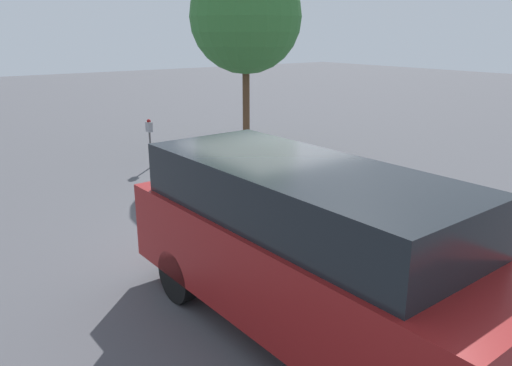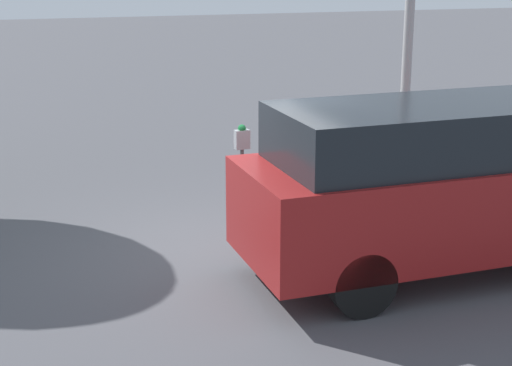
# 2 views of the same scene
# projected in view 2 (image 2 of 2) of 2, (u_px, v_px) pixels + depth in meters

# --- Properties ---
(ground_plane) EXTENTS (80.00, 80.00, 0.00)m
(ground_plane) POSITION_uv_depth(u_px,v_px,m) (227.00, 250.00, 10.22)
(ground_plane) COLOR #4C4C51
(parking_meter_near) EXTENTS (0.21, 0.12, 1.51)m
(parking_meter_near) POSITION_uv_depth(u_px,v_px,m) (242.00, 153.00, 10.63)
(parking_meter_near) COLOR #4C4C4C
(parking_meter_near) RESTS_ON ground
(lamp_post) EXTENTS (0.44, 0.44, 6.71)m
(lamp_post) POSITION_uv_depth(u_px,v_px,m) (408.00, 45.00, 12.70)
(lamp_post) COLOR beige
(lamp_post) RESTS_ON ground
(parked_van) EXTENTS (5.18, 1.94, 2.07)m
(parked_van) POSITION_uv_depth(u_px,v_px,m) (453.00, 180.00, 9.26)
(parked_van) COLOR maroon
(parked_van) RESTS_ON ground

